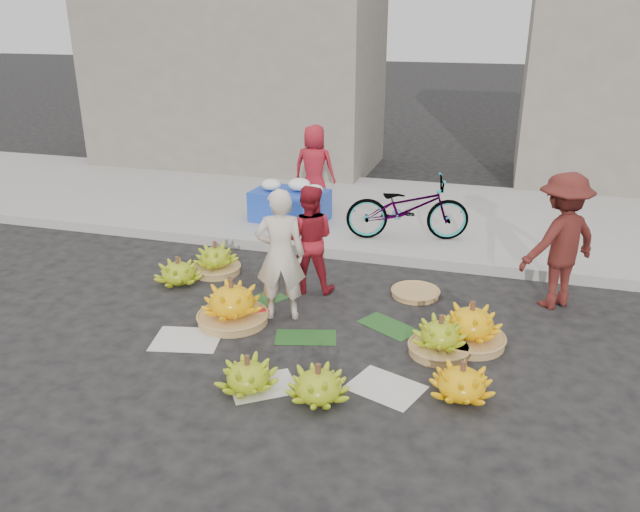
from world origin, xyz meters
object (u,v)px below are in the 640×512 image
(banana_bunch_4, at_px, (440,337))
(flower_table, at_px, (290,203))
(banana_bunch_0, at_px, (232,303))
(bicycle, at_px, (408,208))
(vendor_cream, at_px, (280,255))

(banana_bunch_4, bearing_deg, flower_table, 129.23)
(banana_bunch_0, xyz_separation_m, flower_table, (-0.45, 3.32, 0.17))
(banana_bunch_0, xyz_separation_m, bicycle, (1.47, 2.98, 0.36))
(bicycle, bearing_deg, banana_bunch_0, 139.83)
(banana_bunch_0, relative_size, vendor_cream, 0.61)
(flower_table, height_order, bicycle, bicycle)
(banana_bunch_4, xyz_separation_m, bicycle, (-0.83, 3.03, 0.41))
(banana_bunch_0, bearing_deg, flower_table, 97.76)
(vendor_cream, distance_m, bicycle, 2.88)
(flower_table, xyz_separation_m, bicycle, (1.92, -0.34, 0.19))
(vendor_cream, xyz_separation_m, flower_table, (-0.93, 3.04, -0.36))
(banana_bunch_4, xyz_separation_m, vendor_cream, (-1.82, 0.33, 0.57))
(banana_bunch_0, distance_m, bicycle, 3.35)
(vendor_cream, distance_m, flower_table, 3.20)
(vendor_cream, height_order, flower_table, vendor_cream)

